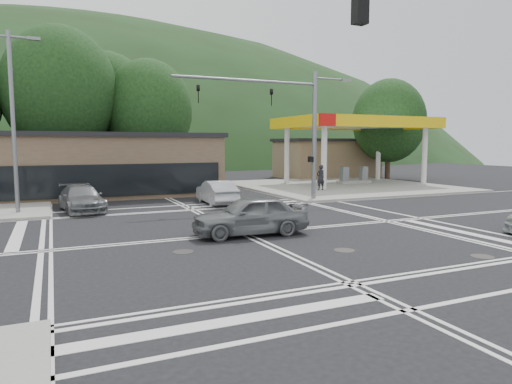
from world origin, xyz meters
name	(u,v)px	position (x,y,z in m)	size (l,w,h in m)	color
ground	(244,234)	(0.00, 0.00, 0.00)	(120.00, 120.00, 0.00)	black
sidewalk_ne	(341,186)	(15.00, 15.00, 0.07)	(16.00, 16.00, 0.15)	gray
gas_station_canopy	(355,126)	(16.99, 15.99, 5.04)	(12.32, 8.34, 5.75)	silver
convenience_store	(327,159)	(20.00, 25.00, 1.90)	(10.00, 6.00, 3.80)	#846B4F
commercial_row	(33,168)	(-8.00, 17.00, 2.00)	(24.00, 8.00, 4.00)	brown
hill_north	(86,160)	(0.00, 90.00, 0.00)	(252.00, 126.00, 140.00)	#203618
tree_n_b	(60,91)	(-6.00, 24.00, 7.79)	(9.00, 9.00, 12.98)	#382619
tree_n_c	(148,110)	(1.00, 24.00, 6.49)	(7.60, 7.60, 10.87)	#382619
tree_n_e	(107,105)	(-2.00, 28.00, 7.14)	(8.40, 8.40, 11.98)	#382619
tree_ne	(389,121)	(24.00, 20.00, 5.84)	(7.20, 7.20, 9.99)	#382619
streetlight_nw	(14,113)	(-8.44, 9.00, 5.05)	(2.50, 0.25, 9.00)	slate
signal_mast_ne	(297,119)	(6.95, 8.20, 5.07)	(11.65, 0.30, 8.00)	slate
signal_mast_sw	(76,49)	(-6.39, -8.20, 5.12)	(9.14, 0.28, 8.00)	slate
car_grey_center	(250,215)	(0.14, -0.30, 0.77)	(1.83, 4.54, 1.55)	slate
car_queue_a	(217,192)	(2.00, 9.00, 0.70)	(1.49, 4.27, 1.41)	#B7BABF
car_queue_b	(189,183)	(2.17, 15.57, 0.77)	(1.81, 4.50, 1.53)	silver
car_northbound	(82,199)	(-5.50, 9.07, 0.69)	(1.92, 4.72, 1.37)	slate
pedestrian	(321,178)	(11.23, 12.21, 1.08)	(0.68, 0.45, 1.87)	black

